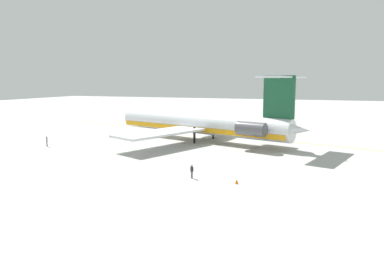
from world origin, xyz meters
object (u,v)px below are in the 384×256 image
(main_jetliner, at_px, (204,124))
(safety_cone_nose, at_px, (237,181))
(ground_crew_near_nose, at_px, (47,140))
(ground_crew_near_tail, at_px, (192,170))

(main_jetliner, xyz_separation_m, safety_cone_nose, (-12.46, 26.45, -3.14))
(ground_crew_near_nose, bearing_deg, safety_cone_nose, -80.76)
(ground_crew_near_nose, distance_m, ground_crew_near_tail, 33.21)
(ground_crew_near_tail, relative_size, safety_cone_nose, 3.01)
(main_jetliner, bearing_deg, ground_crew_near_tail, 121.63)
(ground_crew_near_nose, bearing_deg, main_jetliner, -32.04)
(ground_crew_near_tail, distance_m, safety_cone_nose, 5.64)
(ground_crew_near_nose, xyz_separation_m, ground_crew_near_tail, (-31.40, 10.82, -0.10))
(ground_crew_near_nose, distance_m, safety_cone_nose, 38.65)
(ground_crew_near_tail, bearing_deg, ground_crew_near_nose, 77.66)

